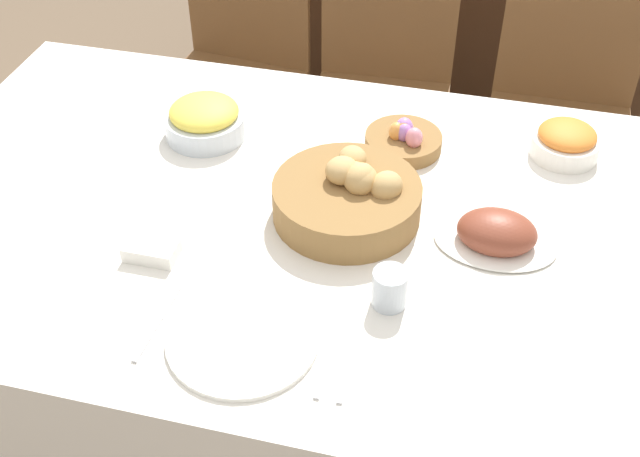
% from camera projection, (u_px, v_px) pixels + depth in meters
% --- Properties ---
extents(ground_plane, '(12.00, 12.00, 0.00)m').
position_uv_depth(ground_plane, '(320.00, 423.00, 2.14)').
color(ground_plane, brown).
extents(dining_table, '(1.85, 1.10, 0.72)m').
position_uv_depth(dining_table, '(320.00, 332.00, 1.90)').
color(dining_table, white).
rests_on(dining_table, ground).
extents(chair_far_left, '(0.47, 0.47, 0.94)m').
position_uv_depth(chair_far_left, '(235.00, 64.00, 2.57)').
color(chair_far_left, brown).
rests_on(chair_far_left, ground).
extents(chair_far_right, '(0.42, 0.42, 0.94)m').
position_uv_depth(chair_far_right, '(562.00, 106.00, 2.38)').
color(chair_far_right, brown).
rests_on(chair_far_right, ground).
extents(chair_far_center, '(0.45, 0.45, 0.94)m').
position_uv_depth(chair_far_center, '(382.00, 83.00, 2.48)').
color(chair_far_center, brown).
rests_on(chair_far_center, ground).
extents(bread_basket, '(0.31, 0.31, 0.13)m').
position_uv_depth(bread_basket, '(349.00, 196.00, 1.64)').
color(bread_basket, olive).
rests_on(bread_basket, dining_table).
extents(egg_basket, '(0.18, 0.18, 0.08)m').
position_uv_depth(egg_basket, '(404.00, 139.00, 1.83)').
color(egg_basket, olive).
rests_on(egg_basket, dining_table).
extents(ham_platter, '(0.24, 0.17, 0.08)m').
position_uv_depth(ham_platter, '(497.00, 233.00, 1.58)').
color(ham_platter, white).
rests_on(ham_platter, dining_table).
extents(pineapple_bowl, '(0.19, 0.19, 0.09)m').
position_uv_depth(pineapple_bowl, '(205.00, 119.00, 1.86)').
color(pineapple_bowl, silver).
rests_on(pineapple_bowl, dining_table).
extents(carrot_bowl, '(0.15, 0.15, 0.08)m').
position_uv_depth(carrot_bowl, '(566.00, 141.00, 1.80)').
color(carrot_bowl, white).
rests_on(carrot_bowl, dining_table).
extents(dinner_plate, '(0.27, 0.27, 0.01)m').
position_uv_depth(dinner_plate, '(243.00, 338.00, 1.40)').
color(dinner_plate, white).
rests_on(dinner_plate, dining_table).
extents(fork, '(0.02, 0.19, 0.00)m').
position_uv_depth(fork, '(157.00, 323.00, 1.44)').
color(fork, silver).
rests_on(fork, dining_table).
extents(knife, '(0.02, 0.19, 0.00)m').
position_uv_depth(knife, '(332.00, 356.00, 1.38)').
color(knife, silver).
rests_on(knife, dining_table).
extents(spoon, '(0.02, 0.19, 0.00)m').
position_uv_depth(spoon, '(349.00, 359.00, 1.37)').
color(spoon, silver).
rests_on(spoon, dining_table).
extents(drinking_cup, '(0.07, 0.07, 0.08)m').
position_uv_depth(drinking_cup, '(390.00, 288.00, 1.45)').
color(drinking_cup, silver).
rests_on(drinking_cup, dining_table).
extents(butter_dish, '(0.10, 0.06, 0.03)m').
position_uv_depth(butter_dish, '(152.00, 250.00, 1.56)').
color(butter_dish, white).
rests_on(butter_dish, dining_table).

